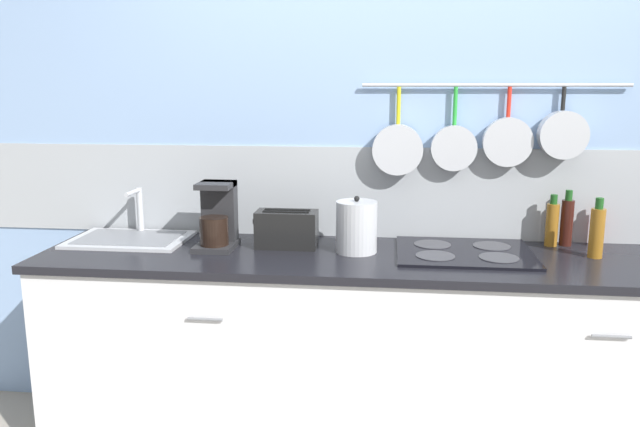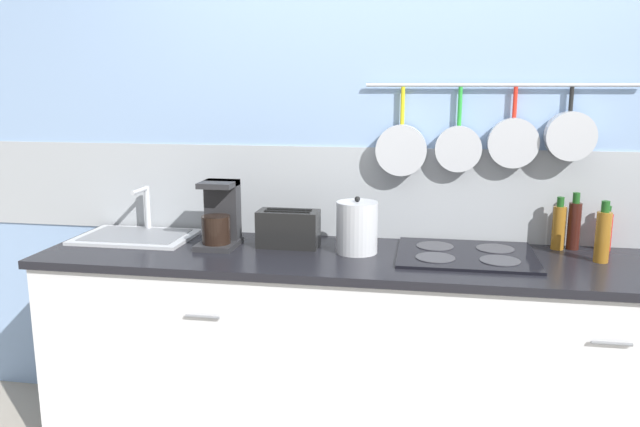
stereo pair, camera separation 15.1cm
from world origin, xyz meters
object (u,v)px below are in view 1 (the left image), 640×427
coffee_maker (217,220)px  bottle_cooking_wine (552,223)px  bottle_sesame_oil (567,221)px  kettle (356,227)px  toaster (287,229)px  bottle_olive_oil (598,227)px  bottle_dish_soap (597,231)px

coffee_maker → bottle_cooking_wine: coffee_maker is taller
coffee_maker → bottle_sesame_oil: (1.54, 0.20, -0.01)m
coffee_maker → kettle: (0.62, -0.02, -0.01)m
bottle_sesame_oil → toaster: bearing=-172.0°
toaster → kettle: 0.32m
coffee_maker → bottle_olive_oil: (1.68, 0.20, -0.04)m
bottle_sesame_oil → bottle_olive_oil: bearing=1.0°
kettle → bottle_sesame_oil: 0.95m
bottle_cooking_wine → bottle_sesame_oil: size_ratio=0.93×
toaster → bottle_dish_soap: bearing=-1.0°
bottle_dish_soap → coffee_maker: bearing=-179.8°
toaster → kettle: size_ratio=1.16×
toaster → bottle_dish_soap: bottle_dish_soap is taller
coffee_maker → bottle_olive_oil: size_ratio=1.48×
toaster → kettle: kettle is taller
kettle → bottle_dish_soap: 1.00m
kettle → bottle_sesame_oil: (0.93, 0.22, -0.00)m
bottle_dish_soap → bottle_sesame_oil: bearing=109.4°
coffee_maker → kettle: coffee_maker is taller
kettle → bottle_cooking_wine: kettle is taller
toaster → bottle_cooking_wine: size_ratio=1.23×
kettle → bottle_olive_oil: (1.06, 0.22, -0.02)m
toaster → bottle_sesame_oil: bottle_sesame_oil is taller
coffee_maker → bottle_dish_soap: 1.61m
bottle_olive_oil → kettle: bearing=-168.3°
bottle_sesame_oil → bottle_olive_oil: (0.13, 0.00, -0.02)m
toaster → bottle_sesame_oil: bearing=8.0°
coffee_maker → bottle_cooking_wine: (1.48, 0.19, -0.02)m
coffee_maker → bottle_dish_soap: size_ratio=1.15×
coffee_maker → bottle_sesame_oil: bearing=7.5°
bottle_dish_soap → kettle: bearing=-178.7°
kettle → bottle_olive_oil: size_ratio=1.25×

